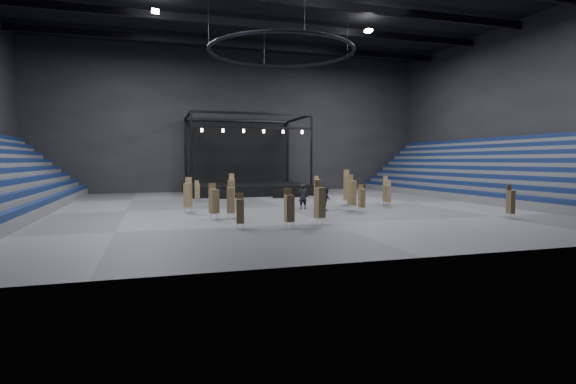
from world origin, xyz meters
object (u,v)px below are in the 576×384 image
object	(u,v)px
chair_stack_5	(230,194)
chair_stack_14	(511,201)
flight_case_right	(301,193)
chair_stack_13	(240,210)
chair_stack_12	(387,193)
chair_stack_1	(188,195)
man_center	(303,196)
chair_stack_9	(320,202)
stage	(244,181)
chair_stack_4	(352,192)
chair_stack_7	(289,208)
chair_stack_11	(197,191)
chair_stack_3	(362,198)
chair_stack_15	(387,190)
flight_case_left	(224,195)
flight_case_mid	(279,194)
chair_stack_8	(214,200)
chair_stack_0	(317,186)
chair_stack_10	(231,200)
crew_member	(326,199)
chair_stack_2	(348,187)
chair_stack_6	(232,187)

from	to	relation	value
chair_stack_5	chair_stack_14	bearing A→B (deg)	-25.87
flight_case_right	chair_stack_5	world-z (taller)	chair_stack_5
chair_stack_5	chair_stack_14	size ratio (longest dim) A/B	1.00
flight_case_right	chair_stack_13	distance (m)	23.25
chair_stack_12	chair_stack_14	distance (m)	10.23
chair_stack_1	man_center	distance (m)	9.18
flight_case_right	chair_stack_9	distance (m)	21.03
stage	chair_stack_13	xyz separation A→B (m)	(-5.72, -27.66, -0.36)
chair_stack_4	chair_stack_14	bearing A→B (deg)	-57.78
chair_stack_7	chair_stack_12	size ratio (longest dim) A/B	1.05
chair_stack_5	chair_stack_12	size ratio (longest dim) A/B	1.04
chair_stack_11	chair_stack_3	bearing A→B (deg)	-53.06
chair_stack_4	chair_stack_15	xyz separation A→B (m)	(5.04, 3.57, -0.12)
flight_case_left	chair_stack_11	xyz separation A→B (m)	(-2.97, -2.92, 0.67)
flight_case_left	flight_case_mid	size ratio (longest dim) A/B	0.94
chair_stack_8	chair_stack_11	bearing A→B (deg)	67.68
chair_stack_0	chair_stack_12	bearing A→B (deg)	-83.57
flight_case_right	chair_stack_1	distance (m)	17.34
flight_case_right	chair_stack_14	distance (m)	22.69
chair_stack_10	chair_stack_14	bearing A→B (deg)	2.22
crew_member	flight_case_mid	bearing A→B (deg)	15.07
chair_stack_4	chair_stack_8	bearing A→B (deg)	177.26
crew_member	flight_case_right	bearing A→B (deg)	3.53
chair_stack_4	chair_stack_9	bearing A→B (deg)	-143.05
chair_stack_13	man_center	bearing A→B (deg)	60.56
flight_case_left	chair_stack_7	distance (m)	21.71
chair_stack_10	chair_stack_15	world-z (taller)	chair_stack_15
chair_stack_4	chair_stack_5	bearing A→B (deg)	137.73
chair_stack_5	chair_stack_8	bearing A→B (deg)	-98.09
chair_stack_2	chair_stack_15	xyz separation A→B (m)	(3.54, -0.60, -0.25)
chair_stack_6	man_center	world-z (taller)	chair_stack_6
flight_case_right	stage	bearing A→B (deg)	124.92
chair_stack_0	chair_stack_7	distance (m)	21.96
chair_stack_6	crew_member	distance (m)	10.95
chair_stack_7	chair_stack_12	bearing A→B (deg)	34.90
chair_stack_0	chair_stack_13	distance (m)	22.76
flight_case_right	chair_stack_8	distance (m)	19.70
chair_stack_13	flight_case_mid	bearing A→B (deg)	75.74
stage	chair_stack_11	world-z (taller)	stage
chair_stack_2	chair_stack_7	distance (m)	14.84
chair_stack_10	crew_member	xyz separation A→B (m)	(8.12, 3.11, -0.42)
flight_case_mid	chair_stack_7	world-z (taller)	chair_stack_7
flight_case_left	chair_stack_9	xyz separation A→B (m)	(2.77, -20.69, 1.00)
chair_stack_11	flight_case_left	bearing A→B (deg)	38.68
chair_stack_6	chair_stack_8	xyz separation A→B (m)	(-3.27, -12.25, -0.10)
stage	chair_stack_4	distance (m)	21.08
chair_stack_1	chair_stack_11	bearing A→B (deg)	103.80
crew_member	chair_stack_15	bearing A→B (deg)	-54.37
stage	chair_stack_6	world-z (taller)	stage
chair_stack_11	chair_stack_1	bearing A→B (deg)	-105.32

